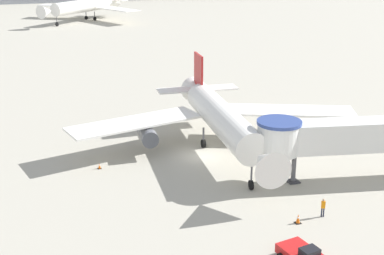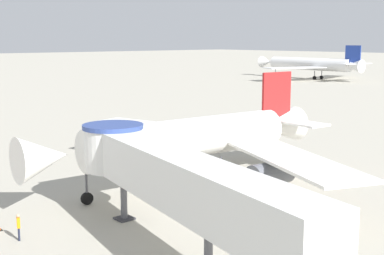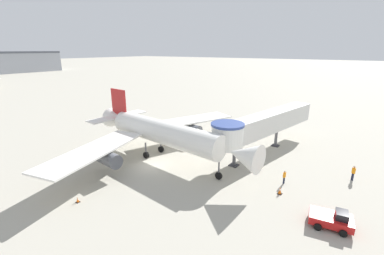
% 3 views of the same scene
% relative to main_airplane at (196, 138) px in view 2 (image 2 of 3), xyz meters
% --- Properties ---
extents(ground_plane, '(800.00, 800.00, 0.00)m').
position_rel_main_airplane_xyz_m(ground_plane, '(-2.47, -0.63, -3.75)').
color(ground_plane, '#A8A393').
extents(main_airplane, '(32.63, 26.78, 8.82)m').
position_rel_main_airplane_xyz_m(main_airplane, '(0.00, 0.00, 0.00)').
color(main_airplane, white).
rests_on(main_airplane, ground_plane).
extents(jet_bridge, '(22.24, 7.47, 6.15)m').
position_rel_main_airplane_xyz_m(jet_bridge, '(9.52, -10.86, 0.71)').
color(jet_bridge, silver).
rests_on(jet_bridge, ground_plane).
extents(traffic_cone_port_wing, '(0.36, 0.36, 0.60)m').
position_rel_main_airplane_xyz_m(traffic_cone_port_wing, '(-13.15, -0.59, -3.47)').
color(traffic_cone_port_wing, black).
rests_on(traffic_cone_port_wing, ground_plane).
extents(ground_crew_marshaller, '(0.35, 0.27, 1.63)m').
position_rel_main_airplane_xyz_m(ground_crew_marshaller, '(2.55, -16.41, -2.81)').
color(ground_crew_marshaller, '#1E2338').
rests_on(ground_crew_marshaller, ground_plane).
extents(background_jet_blue_tail, '(38.02, 39.25, 10.03)m').
position_rel_main_airplane_xyz_m(background_jet_blue_tail, '(-63.30, 103.50, 0.66)').
color(background_jet_blue_tail, white).
rests_on(background_jet_blue_tail, ground_plane).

